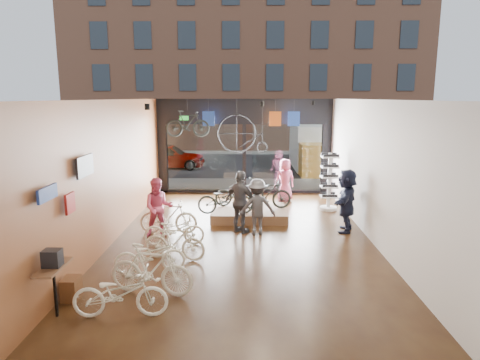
{
  "coord_description": "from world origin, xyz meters",
  "views": [
    {
      "loc": [
        0.11,
        -11.25,
        3.86
      ],
      "look_at": [
        -0.1,
        1.4,
        1.4
      ],
      "focal_mm": 32.0,
      "sensor_mm": 36.0,
      "label": 1
    }
  ],
  "objects_px": {
    "floor_bike_5": "(168,217)",
    "customer_1": "(159,208)",
    "display_bike_mid": "(267,194)",
    "display_platform": "(249,213)",
    "floor_bike_1": "(151,269)",
    "box_truck": "(315,149)",
    "display_bike_left": "(225,200)",
    "floor_bike_3": "(174,242)",
    "display_bike_right": "(240,192)",
    "customer_4": "(285,180)",
    "customer_5": "(346,200)",
    "floor_bike_2": "(150,255)",
    "floor_bike_4": "(174,230)",
    "sunglasses_rack": "(329,182)",
    "street_car": "(168,156)",
    "hung_bike": "(188,124)",
    "penny_farthing": "(245,135)",
    "customer_2": "(241,202)",
    "floor_bike_0": "(120,293)",
    "customer_3": "(257,207)"
  },
  "relations": [
    {
      "from": "floor_bike_0",
      "to": "display_bike_right",
      "type": "distance_m",
      "value": 7.22
    },
    {
      "from": "display_bike_mid",
      "to": "customer_5",
      "type": "xyz_separation_m",
      "value": [
        2.25,
        -1.36,
        0.14
      ]
    },
    {
      "from": "display_bike_left",
      "to": "penny_farthing",
      "type": "xyz_separation_m",
      "value": [
        0.58,
        2.9,
        1.75
      ]
    },
    {
      "from": "street_car",
      "to": "floor_bike_2",
      "type": "xyz_separation_m",
      "value": [
        2.2,
        -14.3,
        -0.27
      ]
    },
    {
      "from": "box_truck",
      "to": "hung_bike",
      "type": "distance_m",
      "value": 9.03
    },
    {
      "from": "box_truck",
      "to": "floor_bike_4",
      "type": "xyz_separation_m",
      "value": [
        -5.46,
        -11.44,
        -0.79
      ]
    },
    {
      "from": "floor_bike_4",
      "to": "floor_bike_5",
      "type": "xyz_separation_m",
      "value": [
        -0.32,
        0.94,
        0.08
      ]
    },
    {
      "from": "floor_bike_3",
      "to": "display_bike_right",
      "type": "distance_m",
      "value": 4.46
    },
    {
      "from": "box_truck",
      "to": "display_bike_left",
      "type": "distance_m",
      "value": 10.32
    },
    {
      "from": "floor_bike_4",
      "to": "floor_bike_5",
      "type": "bearing_deg",
      "value": 14.53
    },
    {
      "from": "display_platform",
      "to": "display_bike_left",
      "type": "bearing_deg",
      "value": -140.5
    },
    {
      "from": "floor_bike_1",
      "to": "floor_bike_5",
      "type": "xyz_separation_m",
      "value": [
        -0.36,
        3.84,
        -0.02
      ]
    },
    {
      "from": "floor_bike_3",
      "to": "box_truck",
      "type": "bearing_deg",
      "value": -12.54
    },
    {
      "from": "floor_bike_3",
      "to": "customer_1",
      "type": "xyz_separation_m",
      "value": [
        -0.72,
        1.73,
        0.39
      ]
    },
    {
      "from": "floor_bike_3",
      "to": "hung_bike",
      "type": "xyz_separation_m",
      "value": [
        -0.41,
        5.7,
        2.47
      ]
    },
    {
      "from": "customer_1",
      "to": "display_bike_mid",
      "type": "bearing_deg",
      "value": 22.46
    },
    {
      "from": "street_car",
      "to": "display_bike_left",
      "type": "distance_m",
      "value": 11.05
    },
    {
      "from": "box_truck",
      "to": "sunglasses_rack",
      "type": "bearing_deg",
      "value": -95.18
    },
    {
      "from": "floor_bike_2",
      "to": "display_bike_right",
      "type": "distance_m",
      "value": 5.35
    },
    {
      "from": "floor_bike_5",
      "to": "customer_2",
      "type": "bearing_deg",
      "value": -85.57
    },
    {
      "from": "floor_bike_2",
      "to": "customer_4",
      "type": "bearing_deg",
      "value": -39.15
    },
    {
      "from": "customer_4",
      "to": "floor_bike_5",
      "type": "bearing_deg",
      "value": 30.79
    },
    {
      "from": "street_car",
      "to": "penny_farthing",
      "type": "bearing_deg",
      "value": -150.44
    },
    {
      "from": "display_platform",
      "to": "customer_4",
      "type": "relative_size",
      "value": 1.5
    },
    {
      "from": "floor_bike_3",
      "to": "customer_4",
      "type": "xyz_separation_m",
      "value": [
        3.16,
        6.04,
        0.35
      ]
    },
    {
      "from": "floor_bike_4",
      "to": "penny_farthing",
      "type": "distance_m",
      "value": 5.65
    },
    {
      "from": "floor_bike_1",
      "to": "sunglasses_rack",
      "type": "bearing_deg",
      "value": -24.29
    },
    {
      "from": "street_car",
      "to": "floor_bike_5",
      "type": "distance_m",
      "value": 11.69
    },
    {
      "from": "floor_bike_1",
      "to": "customer_4",
      "type": "relative_size",
      "value": 1.08
    },
    {
      "from": "customer_4",
      "to": "customer_5",
      "type": "distance_m",
      "value": 3.99
    },
    {
      "from": "floor_bike_5",
      "to": "penny_farthing",
      "type": "height_order",
      "value": "penny_farthing"
    },
    {
      "from": "box_truck",
      "to": "floor_bike_0",
      "type": "height_order",
      "value": "box_truck"
    },
    {
      "from": "customer_1",
      "to": "customer_2",
      "type": "relative_size",
      "value": 0.92
    },
    {
      "from": "floor_bike_1",
      "to": "display_bike_right",
      "type": "bearing_deg",
      "value": -3.82
    },
    {
      "from": "floor_bike_5",
      "to": "customer_1",
      "type": "height_order",
      "value": "customer_1"
    },
    {
      "from": "floor_bike_5",
      "to": "customer_3",
      "type": "xyz_separation_m",
      "value": [
        2.54,
        -0.03,
        0.31
      ]
    },
    {
      "from": "box_truck",
      "to": "display_bike_mid",
      "type": "xyz_separation_m",
      "value": [
        -2.9,
        -8.81,
        -0.42
      ]
    },
    {
      "from": "box_truck",
      "to": "floor_bike_2",
      "type": "relative_size",
      "value": 3.94
    },
    {
      "from": "floor_bike_5",
      "to": "customer_1",
      "type": "bearing_deg",
      "value": 142.82
    },
    {
      "from": "floor_bike_5",
      "to": "sunglasses_rack",
      "type": "distance_m",
      "value": 5.8
    },
    {
      "from": "customer_2",
      "to": "penny_farthing",
      "type": "bearing_deg",
      "value": -54.59
    },
    {
      "from": "street_car",
      "to": "floor_bike_1",
      "type": "xyz_separation_m",
      "value": [
        2.46,
        -15.35,
        -0.16
      ]
    },
    {
      "from": "floor_bike_0",
      "to": "box_truck",
      "type": "bearing_deg",
      "value": -24.2
    },
    {
      "from": "box_truck",
      "to": "display_bike_mid",
      "type": "distance_m",
      "value": 9.29
    },
    {
      "from": "floor_bike_2",
      "to": "customer_4",
      "type": "xyz_separation_m",
      "value": [
        3.58,
        6.84,
        0.39
      ]
    },
    {
      "from": "street_car",
      "to": "customer_5",
      "type": "height_order",
      "value": "customer_5"
    },
    {
      "from": "floor_bike_3",
      "to": "floor_bike_5",
      "type": "xyz_separation_m",
      "value": [
        -0.51,
        2.0,
        0.04
      ]
    },
    {
      "from": "display_bike_mid",
      "to": "floor_bike_5",
      "type": "bearing_deg",
      "value": 113.42
    },
    {
      "from": "display_platform",
      "to": "floor_bike_1",
      "type": "bearing_deg",
      "value": -109.5
    },
    {
      "from": "floor_bike_1",
      "to": "customer_1",
      "type": "bearing_deg",
      "value": 20.49
    }
  ]
}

